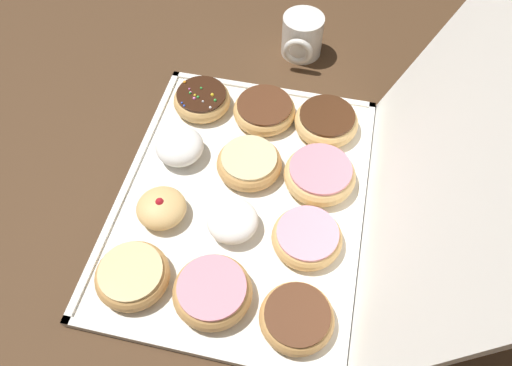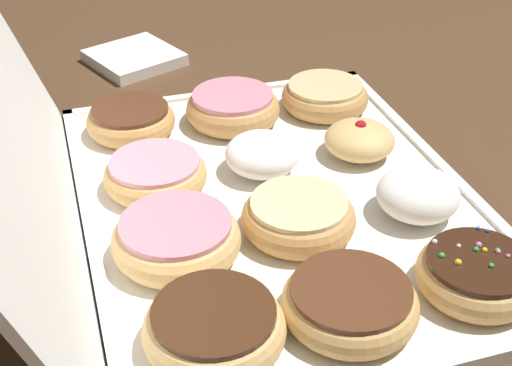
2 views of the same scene
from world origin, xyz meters
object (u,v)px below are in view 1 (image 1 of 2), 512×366
Objects in this scene: jelly_filled_donut_2 at (161,208)px; pink_frosted_donut_10 at (307,237)px; chocolate_frosted_donut_8 at (326,121)px; coffee_mug at (302,36)px; donut_box at (241,200)px; chocolate_frosted_donut_11 at (297,318)px; pink_frosted_donut_9 at (320,175)px; powdered_filled_donut_6 at (232,221)px; powdered_filled_donut_1 at (180,146)px; glazed_ring_donut_5 at (252,163)px; pink_frosted_donut_7 at (212,291)px; sprinkle_donut_0 at (202,100)px; chocolate_frosted_donut_4 at (266,110)px; glazed_ring_donut_3 at (132,275)px.

jelly_filled_donut_2 is 0.73× the size of pink_frosted_donut_10.
coffee_mug is (-0.21, -0.08, 0.01)m from chocolate_frosted_donut_8.
pink_frosted_donut_10 is (0.06, 0.12, 0.02)m from donut_box.
jelly_filled_donut_2 is 0.28m from chocolate_frosted_donut_11.
powdered_filled_donut_6 is at bearing -45.79° from pink_frosted_donut_9.
pink_frosted_donut_10 is at bearing 0.73° from chocolate_frosted_donut_8.
chocolate_frosted_donut_8 reaches higher than pink_frosted_donut_10.
powdered_filled_donut_1 reaches higher than glazed_ring_donut_5.
sprinkle_donut_0 is at bearing -161.70° from pink_frosted_donut_7.
powdered_filled_donut_6 reaches higher than pink_frosted_donut_10.
chocolate_frosted_donut_8 is (-0.12, 0.24, -0.00)m from powdered_filled_donut_1.
chocolate_frosted_donut_11 is (0.13, 0.01, -0.00)m from pink_frosted_donut_10.
chocolate_frosted_donut_4 is 1.09× the size of chocolate_frosted_donut_11.
pink_frosted_donut_7 is (0.12, 0.00, -0.00)m from powdered_filled_donut_6.
chocolate_frosted_donut_4 is 0.40m from chocolate_frosted_donut_11.
pink_frosted_donut_9 reaches higher than pink_frosted_donut_10.
pink_frosted_donut_9 reaches higher than chocolate_frosted_donut_11.
donut_box is 0.13m from jelly_filled_donut_2.
glazed_ring_donut_3 is 1.07× the size of coffee_mug.
coffee_mug is at bearing -169.50° from pink_frosted_donut_10.
sprinkle_donut_0 is at bearing -135.37° from glazed_ring_donut_5.
pink_frosted_donut_7 is 0.96× the size of pink_frosted_donut_9.
coffee_mug is at bearing 174.73° from donut_box.
chocolate_frosted_donut_11 is at bearing 25.97° from glazed_ring_donut_5.
chocolate_frosted_donut_11 is at bearing 61.92° from jelly_filled_donut_2.
chocolate_frosted_donut_8 is (-0.36, 0.24, 0.00)m from glazed_ring_donut_3.
pink_frosted_donut_9 is (-0.06, 0.12, 0.03)m from donut_box.
glazed_ring_donut_5 is at bearing 178.88° from pink_frosted_donut_7.
coffee_mug is at bearing -158.88° from chocolate_frosted_donut_8.
powdered_filled_donut_1 is at bearing -134.67° from powdered_filled_donut_6.
jelly_filled_donut_2 reaches higher than sprinkle_donut_0.
donut_box is 0.19m from chocolate_frosted_donut_4.
powdered_filled_donut_1 is at bearing -2.49° from sprinkle_donut_0.
chocolate_frosted_donut_8 is at bearing 21.12° from coffee_mug.
powdered_filled_donut_1 is at bearing -91.21° from pink_frosted_donut_9.
chocolate_frosted_donut_4 is 1.03× the size of glazed_ring_donut_5.
powdered_filled_donut_1 is 0.13m from glazed_ring_donut_5.
chocolate_frosted_donut_8 is at bearing 147.54° from donut_box.
donut_box is 4.52× the size of pink_frosted_donut_7.
pink_frosted_donut_7 is at bearing -0.50° from chocolate_frosted_donut_4.
glazed_ring_donut_3 is 0.96× the size of chocolate_frosted_donut_8.
powdered_filled_donut_6 reaches higher than donut_box.
chocolate_frosted_donut_8 is (0.00, 0.24, 0.00)m from sprinkle_donut_0.
coffee_mug is at bearing -171.21° from chocolate_frosted_donut_11.
chocolate_frosted_donut_8 is at bearing 154.07° from powdered_filled_donut_6.
jelly_filled_donut_2 reaches higher than glazed_ring_donut_5.
chocolate_frosted_donut_8 is 0.37m from chocolate_frosted_donut_11.
powdered_filled_donut_6 is 0.74× the size of pink_frosted_donut_10.
powdered_filled_donut_1 is at bearing -152.69° from pink_frosted_donut_7.
chocolate_frosted_donut_8 is (-0.24, 0.12, -0.00)m from powdered_filled_donut_6.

